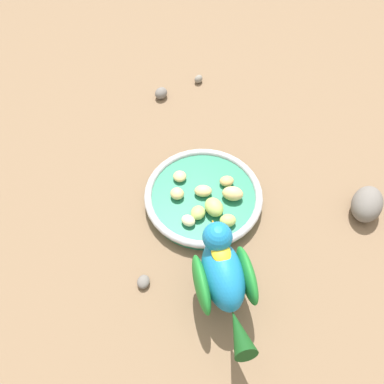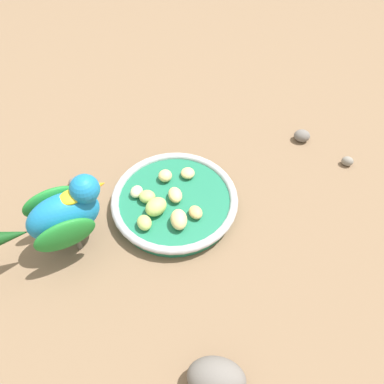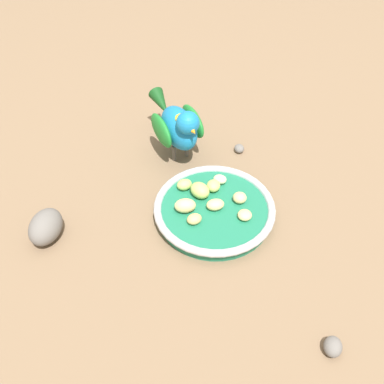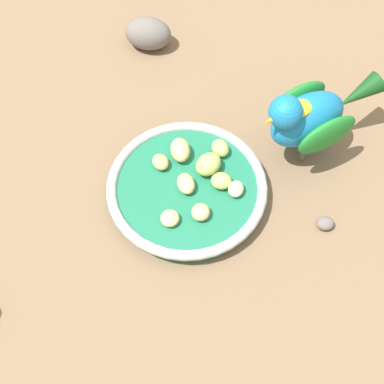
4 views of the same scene
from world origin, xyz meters
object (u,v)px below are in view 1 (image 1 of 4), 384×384
at_px(apple_piece_1, 227,181).
at_px(apple_piece_2, 204,191).
at_px(apple_piece_8, 198,213).
at_px(rock_large, 367,204).
at_px(apple_piece_4, 177,194).
at_px(apple_piece_0, 188,221).
at_px(pebble_0, 161,93).
at_px(pebble_1, 198,79).
at_px(apple_piece_5, 228,220).
at_px(apple_piece_3, 215,207).
at_px(pebble_2, 143,282).
at_px(feeding_bowl, 202,197).
at_px(apple_piece_7, 180,176).
at_px(parrot, 224,276).

height_order(apple_piece_1, apple_piece_2, apple_piece_2).
relative_size(apple_piece_8, rock_large, 0.38).
xyz_separation_m(apple_piece_4, apple_piece_8, (0.05, 0.02, 0.00)).
relative_size(apple_piece_0, pebble_0, 0.79).
height_order(apple_piece_8, pebble_0, apple_piece_8).
relative_size(apple_piece_0, rock_large, 0.34).
bearing_deg(pebble_1, apple_piece_5, -19.57).
distance_m(apple_piece_3, apple_piece_8, 0.03).
distance_m(apple_piece_3, pebble_1, 0.37).
distance_m(apple_piece_8, pebble_2, 0.15).
distance_m(feeding_bowl, pebble_0, 0.30).
bearing_deg(pebble_1, apple_piece_4, -33.13).
relative_size(apple_piece_8, pebble_2, 1.19).
xyz_separation_m(apple_piece_0, pebble_0, (-0.34, 0.09, -0.02)).
bearing_deg(apple_piece_3, apple_piece_1, 131.72).
xyz_separation_m(pebble_1, pebble_2, (0.40, -0.30, -0.00)).
distance_m(apple_piece_2, rock_large, 0.29).
bearing_deg(apple_piece_7, apple_piece_5, 15.10).
bearing_deg(pebble_0, feeding_bowl, -8.89).
bearing_deg(apple_piece_3, pebble_0, 172.84).
xyz_separation_m(feeding_bowl, apple_piece_4, (-0.02, -0.04, 0.02)).
bearing_deg(apple_piece_7, apple_piece_4, -31.66).
bearing_deg(apple_piece_1, apple_piece_2, -88.57).
height_order(apple_piece_1, apple_piece_3, apple_piece_3).
bearing_deg(rock_large, apple_piece_7, -126.11).
bearing_deg(apple_piece_2, pebble_1, 155.01).
xyz_separation_m(apple_piece_2, rock_large, (0.15, 0.25, -0.01)).
bearing_deg(apple_piece_2, rock_large, 58.83).
xyz_separation_m(apple_piece_4, pebble_2, (0.12, -0.11, -0.02)).
relative_size(parrot, pebble_0, 6.06).
height_order(apple_piece_3, parrot, parrot).
bearing_deg(apple_piece_2, pebble_0, 171.92).
relative_size(apple_piece_5, rock_large, 0.38).
height_order(apple_piece_2, parrot, parrot).
height_order(apple_piece_1, parrot, parrot).
bearing_deg(feeding_bowl, pebble_2, -57.52).
bearing_deg(apple_piece_7, pebble_1, 146.67).
height_order(apple_piece_1, pebble_1, apple_piece_1).
height_order(feeding_bowl, apple_piece_3, apple_piece_3).
xyz_separation_m(feeding_bowl, apple_piece_0, (0.04, -0.05, 0.01)).
distance_m(apple_piece_4, pebble_2, 0.16).
height_order(feeding_bowl, pebble_0, feeding_bowl).
relative_size(apple_piece_2, apple_piece_4, 1.28).
height_order(apple_piece_4, apple_piece_5, same).
xyz_separation_m(apple_piece_5, pebble_2, (0.03, -0.17, -0.02)).
distance_m(feeding_bowl, apple_piece_0, 0.06).
relative_size(apple_piece_3, apple_piece_8, 1.37).
xyz_separation_m(apple_piece_7, pebble_0, (-0.24, 0.07, -0.02)).
bearing_deg(apple_piece_4, apple_piece_3, 39.32).
xyz_separation_m(apple_piece_4, pebble_0, (-0.28, 0.09, -0.02)).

